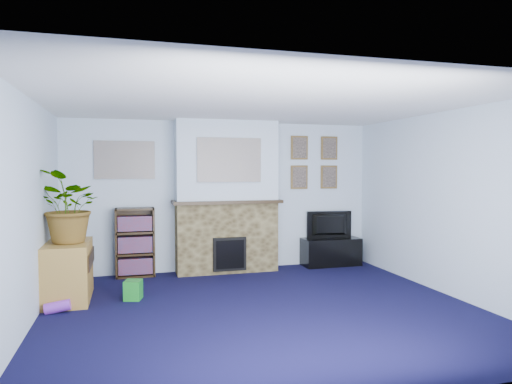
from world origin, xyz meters
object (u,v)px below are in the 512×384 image
object	(u,v)px
television	(331,225)
bookshelf	(135,244)
tv_stand	(331,252)
sideboard	(68,272)

from	to	relation	value
television	bookshelf	size ratio (longest dim) A/B	0.75
tv_stand	bookshelf	distance (m)	3.23
tv_stand	sideboard	distance (m)	4.17
television	sideboard	bearing A→B (deg)	20.55
bookshelf	sideboard	world-z (taller)	bookshelf
bookshelf	tv_stand	bearing A→B (deg)	-1.36
tv_stand	television	world-z (taller)	television
television	bookshelf	xyz separation A→B (m)	(-3.22, 0.06, -0.19)
bookshelf	sideboard	size ratio (longest dim) A/B	1.12
tv_stand	television	xyz separation A→B (m)	(-0.00, 0.02, 0.47)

